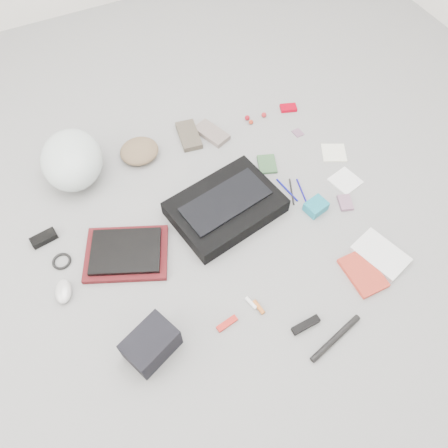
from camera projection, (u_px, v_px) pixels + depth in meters
name	position (u px, v px, depth m)	size (l,w,h in m)	color
ground_plane	(224.00, 230.00, 2.00)	(4.00, 4.00, 0.00)	gray
messenger_bag	(226.00, 207.00, 2.02)	(0.49, 0.35, 0.08)	black
bag_flap	(226.00, 201.00, 1.98)	(0.40, 0.18, 0.01)	black
laptop_sleeve	(127.00, 254.00, 1.92)	(0.36, 0.27, 0.02)	#5A1317
laptop	(126.00, 251.00, 1.90)	(0.30, 0.22, 0.02)	black
bike_helmet	(72.00, 160.00, 2.09)	(0.29, 0.36, 0.22)	white
beanie	(139.00, 151.00, 2.22)	(0.20, 0.19, 0.07)	#7E6549
mitten_left	(189.00, 135.00, 2.30)	(0.10, 0.20, 0.03)	brown
mitten_right	(212.00, 133.00, 2.31)	(0.09, 0.19, 0.03)	gray
power_brick	(44.00, 238.00, 1.96)	(0.11, 0.05, 0.03)	black
cable_coil	(62.00, 261.00, 1.91)	(0.08, 0.08, 0.01)	black
mouse	(63.00, 291.00, 1.81)	(0.07, 0.11, 0.04)	silver
camera_bag	(151.00, 344.00, 1.65)	(0.20, 0.14, 0.13)	black
multitool	(227.00, 324.00, 1.75)	(0.09, 0.03, 0.01)	red
toiletry_tube_white	(251.00, 303.00, 1.80)	(0.02, 0.02, 0.06)	white
toiletry_tube_orange	(259.00, 307.00, 1.79)	(0.02, 0.02, 0.07)	orange
u_lock	(306.00, 325.00, 1.75)	(0.12, 0.03, 0.02)	black
bike_pump	(336.00, 338.00, 1.72)	(0.02, 0.02, 0.27)	black
book_red	(363.00, 273.00, 1.87)	(0.13, 0.20, 0.02)	red
book_white	(381.00, 254.00, 1.92)	(0.15, 0.23, 0.02)	white
notepad	(267.00, 164.00, 2.21)	(0.09, 0.12, 0.01)	#365C37
pen_blue	(287.00, 190.00, 2.12)	(0.01, 0.01, 0.16)	#0D109C
pen_black	(292.00, 192.00, 2.12)	(0.01, 0.01, 0.16)	black
pen_navy	(301.00, 190.00, 2.12)	(0.01, 0.01, 0.14)	#120C86
accordion_wallet	(316.00, 207.00, 2.04)	(0.10, 0.08, 0.05)	teal
card_deck	(345.00, 203.00, 2.08)	(0.06, 0.09, 0.02)	gray
napkin_top	(334.00, 153.00, 2.25)	(0.12, 0.12, 0.01)	white
napkin_bottom	(345.00, 181.00, 2.15)	(0.13, 0.13, 0.01)	white
lollipop_a	(247.00, 118.00, 2.38)	(0.03, 0.03, 0.03)	#A40E1C
lollipop_b	(251.00, 122.00, 2.36)	(0.03, 0.03, 0.03)	#AA2E18
lollipop_c	(264.00, 115.00, 2.39)	(0.03, 0.03, 0.03)	red
altoids_tin	(288.00, 108.00, 2.43)	(0.09, 0.06, 0.02)	#B60016
stamp_sheet	(298.00, 133.00, 2.33)	(0.05, 0.06, 0.00)	gray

